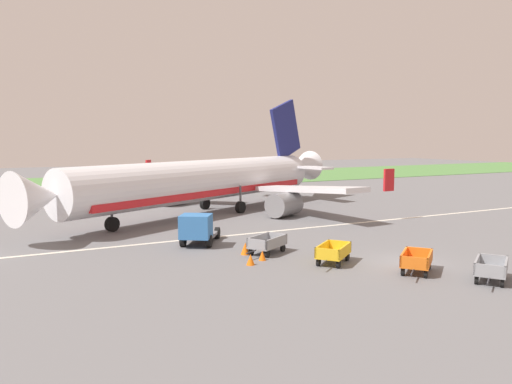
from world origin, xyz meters
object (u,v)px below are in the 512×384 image
object	(u,v)px
baggage_cart_second_in_row	(491,269)
baggage_cart_far_end	(267,244)
baggage_cart_third_in_row	(417,261)
baggage_cart_fourth_in_row	(333,253)
traffic_cone_mid_apron	(251,260)
traffic_cone_by_carts	(245,248)
service_truck_beside_carts	(198,229)
airplane	(212,180)
traffic_cone_near_plane	(262,255)

from	to	relation	value
baggage_cart_second_in_row	baggage_cart_far_end	bearing A→B (deg)	123.73
baggage_cart_third_in_row	baggage_cart_fourth_in_row	world-z (taller)	same
baggage_cart_third_in_row	baggage_cart_far_end	world-z (taller)	same
traffic_cone_mid_apron	traffic_cone_by_carts	bearing A→B (deg)	69.91
service_truck_beside_carts	traffic_cone_by_carts	bearing A→B (deg)	-66.79
baggage_cart_third_in_row	traffic_cone_by_carts	world-z (taller)	baggage_cart_third_in_row
baggage_cart_far_end	traffic_cone_by_carts	bearing A→B (deg)	163.38
baggage_cart_second_in_row	baggage_cart_far_end	size ratio (longest dim) A/B	0.98
airplane	traffic_cone_by_carts	distance (m)	17.46
baggage_cart_third_in_row	service_truck_beside_carts	bearing A→B (deg)	123.71
baggage_cart_second_in_row	baggage_cart_third_in_row	xyz separation A→B (m)	(-2.06, 2.87, 0.00)
baggage_cart_third_in_row	service_truck_beside_carts	world-z (taller)	service_truck_beside_carts
baggage_cart_second_in_row	baggage_cart_far_end	xyz separation A→B (m)	(-6.87, 10.29, 0.00)
baggage_cart_fourth_in_row	service_truck_beside_carts	distance (m)	9.43
baggage_cart_far_end	traffic_cone_by_carts	xyz separation A→B (m)	(-1.29, 0.38, -0.23)
traffic_cone_near_plane	traffic_cone_mid_apron	bearing A→B (deg)	-149.25
baggage_cart_second_in_row	traffic_cone_mid_apron	bearing A→B (deg)	137.59
baggage_cart_third_in_row	traffic_cone_near_plane	distance (m)	8.44
baggage_cart_second_in_row	airplane	bearing A→B (deg)	97.03
baggage_cart_second_in_row	traffic_cone_by_carts	world-z (taller)	baggage_cart_second_in_row
airplane	baggage_cart_fourth_in_row	xyz separation A→B (m)	(-1.41, -20.80, -2.45)
service_truck_beside_carts	traffic_cone_near_plane	world-z (taller)	service_truck_beside_carts
service_truck_beside_carts	baggage_cart_far_end	bearing A→B (deg)	-54.99
baggage_cart_second_in_row	traffic_cone_near_plane	size ratio (longest dim) A/B	5.98
baggage_cart_far_end	service_truck_beside_carts	world-z (taller)	service_truck_beside_carts
baggage_cart_fourth_in_row	traffic_cone_near_plane	distance (m)	4.04
baggage_cart_fourth_in_row	baggage_cart_far_end	size ratio (longest dim) A/B	0.95
airplane	baggage_cart_third_in_row	bearing A→B (deg)	-86.95
baggage_cart_far_end	service_truck_beside_carts	xyz separation A→B (m)	(-2.90, 4.13, 0.50)
baggage_cart_third_in_row	airplane	bearing A→B (deg)	93.05
airplane	traffic_cone_mid_apron	xyz separation A→B (m)	(-5.68, -18.98, -2.75)
airplane	baggage_cart_far_end	size ratio (longest dim) A/B	10.19
baggage_cart_third_in_row	service_truck_beside_carts	distance (m)	13.90
airplane	baggage_cart_fourth_in_row	world-z (taller)	airplane
airplane	traffic_cone_near_plane	world-z (taller)	airplane
baggage_cart_fourth_in_row	service_truck_beside_carts	bearing A→B (deg)	122.07
service_truck_beside_carts	traffic_cone_by_carts	size ratio (longest dim) A/B	6.38
baggage_cart_second_in_row	traffic_cone_mid_apron	world-z (taller)	baggage_cart_second_in_row
service_truck_beside_carts	traffic_cone_mid_apron	bearing A→B (deg)	-83.30
service_truck_beside_carts	traffic_cone_near_plane	distance (m)	5.86
traffic_cone_near_plane	traffic_cone_mid_apron	distance (m)	1.27
traffic_cone_near_plane	airplane	bearing A→B (deg)	75.94
baggage_cart_second_in_row	traffic_cone_mid_apron	xyz separation A→B (m)	(-9.04, 8.26, -0.29)
service_truck_beside_carts	traffic_cone_mid_apron	world-z (taller)	service_truck_beside_carts
baggage_cart_fourth_in_row	traffic_cone_mid_apron	world-z (taller)	baggage_cart_fourth_in_row
service_truck_beside_carts	traffic_cone_mid_apron	distance (m)	6.26
baggage_cart_third_in_row	traffic_cone_near_plane	bearing A→B (deg)	134.29
airplane	traffic_cone_by_carts	bearing A→B (deg)	-106.16
service_truck_beside_carts	traffic_cone_mid_apron	xyz separation A→B (m)	(0.72, -6.17, -0.79)
baggage_cart_second_in_row	baggage_cart_fourth_in_row	distance (m)	8.02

